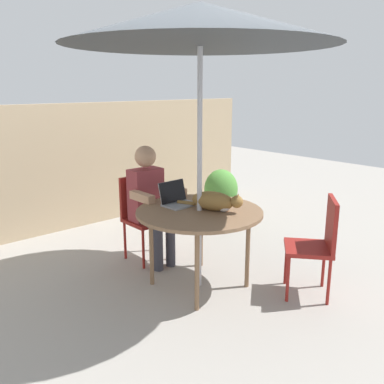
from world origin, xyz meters
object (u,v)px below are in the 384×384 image
Objects in this scene: patio_umbrella at (200,24)px; potted_plant_near_fence at (221,194)px; chair_occupied at (142,211)px; laptop at (176,198)px; cat at (215,201)px; patio_table at (199,216)px; chair_empty at (319,239)px; person_seated at (150,198)px.

potted_plant_near_fence is (1.40, 1.10, -1.87)m from patio_umbrella.
chair_occupied is 1.17× the size of potted_plant_near_fence.
laptop reaches higher than cat.
chair_occupied is (0.00, 0.91, -1.78)m from patio_umbrella.
laptop is (-0.03, 0.29, -1.50)m from patio_umbrella.
chair_empty is at bearing -51.30° from patio_table.
laptop is 1.68m from potted_plant_near_fence.
laptop is (-0.03, 0.29, 0.12)m from patio_table.
cat is at bearing -84.10° from chair_occupied.
patio_umbrella is at bearing 128.70° from chair_empty.
patio_table is 1.83× the size of cat.
potted_plant_near_fence is (1.40, 0.34, -0.26)m from person_seated.
chair_occupied is at bearing 90.00° from patio_umbrella.
patio_umbrella is at bearing -90.00° from chair_occupied.
laptop is at bearing 96.46° from patio_table.
cat is at bearing -137.34° from potted_plant_near_fence.
potted_plant_near_fence is at bearing 29.48° from laptop.
patio_umbrella is 3.96× the size of cat.
person_seated is 1.46m from potted_plant_near_fence.
chair_occupied is 0.68m from laptop.
chair_occupied is at bearing 90.00° from person_seated.
patio_umbrella reaches higher than cat.
potted_plant_near_fence is (1.29, 1.19, -0.39)m from cat.
patio_table is 0.92m from chair_occupied.
laptop is 0.41× the size of potted_plant_near_fence.
laptop is at bearing -94.00° from person_seated.
chair_empty is 0.72× the size of person_seated.
patio_umbrella reaches higher than chair_empty.
person_seated is 1.97× the size of cat.
laptop is 0.41m from cat.
chair_empty is 2.06m from potted_plant_near_fence.
patio_umbrella reaches higher than potted_plant_near_fence.
cat is 0.82× the size of potted_plant_near_fence.
patio_table is 0.20m from cat.
laptop is (-0.03, -0.62, 0.27)m from chair_occupied.
cat is (0.14, -0.38, 0.02)m from laptop.
potted_plant_near_fence is (0.74, 1.92, -0.09)m from chair_empty.
cat is at bearing -43.17° from patio_table.
cat is (0.10, -0.85, 0.12)m from person_seated.
patio_umbrella is at bearing 136.83° from cat.
potted_plant_near_fence is at bearing 13.84° from person_seated.
patio_umbrella reaches higher than laptop.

